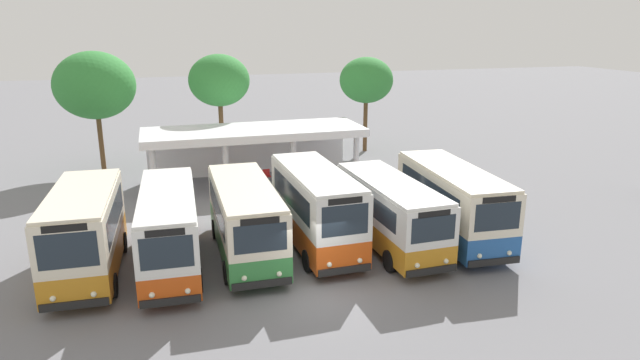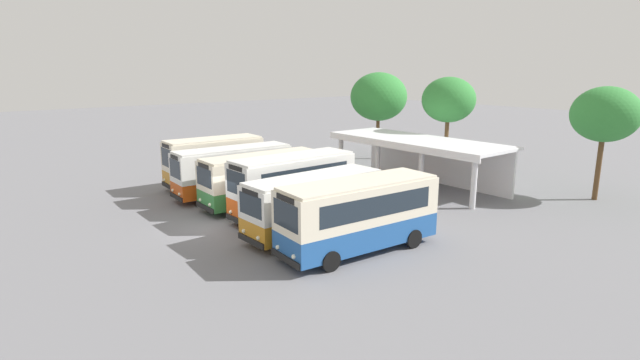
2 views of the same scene
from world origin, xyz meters
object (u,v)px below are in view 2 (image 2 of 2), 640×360
Objects in this scene: city_bus_middle_cream at (263,177)px; city_bus_fourth_amber at (293,184)px; city_bus_far_end_green at (359,213)px; waiting_chair_middle_seat at (410,179)px; city_bus_fifth_blue at (315,202)px; city_bus_second_in_row at (233,169)px; waiting_chair_fourth_seat at (417,181)px; waiting_chair_second_from_end at (402,177)px; city_bus_nearest_orange at (214,160)px; waiting_chair_end_by_column at (394,176)px.

city_bus_fourth_amber is (3.12, 0.06, 0.18)m from city_bus_middle_cream.
city_bus_far_end_green is 13.61m from waiting_chair_middle_seat.
city_bus_fifth_blue is at bearing -71.40° from waiting_chair_middle_seat.
city_bus_far_end_green is at bearing 2.42° from city_bus_fifth_blue.
city_bus_second_in_row is at bearing -176.40° from city_bus_fourth_amber.
waiting_chair_fourth_seat is (0.73, -0.11, 0.00)m from waiting_chair_middle_seat.
city_bus_second_in_row is 9.38m from city_bus_fifth_blue.
waiting_chair_second_from_end is at bearing 111.89° from city_bus_fifth_blue.
city_bus_nearest_orange is 8.06× the size of waiting_chair_middle_seat.
city_bus_fourth_amber reaches higher than waiting_chair_middle_seat.
city_bus_nearest_orange is at bearing 178.00° from city_bus_far_end_green.
city_bus_middle_cream is 1.05× the size of city_bus_fourth_amber.
waiting_chair_fourth_seat is (6.16, 11.08, -1.27)m from city_bus_second_in_row.
city_bus_fourth_amber is at bearing 173.03° from city_bus_far_end_green.
waiting_chair_end_by_column is 0.73m from waiting_chair_second_from_end.
city_bus_nearest_orange is at bearing -127.81° from waiting_chair_middle_seat.
city_bus_fourth_amber is at bearing -89.54° from waiting_chair_fourth_seat.
waiting_chair_fourth_seat is (-0.09, 10.69, -1.41)m from city_bus_fourth_amber.
city_bus_middle_cream is 9.39m from city_bus_far_end_green.
waiting_chair_middle_seat is 0.74m from waiting_chair_fourth_seat.
city_bus_second_in_row is at bearing -115.88° from waiting_chair_middle_seat.
city_bus_fifth_blue is 3.13m from city_bus_far_end_green.
city_bus_second_in_row is at bearing 176.93° from city_bus_fifth_blue.
city_bus_fifth_blue is (3.12, -0.90, -0.24)m from city_bus_fourth_amber.
waiting_chair_middle_seat is 1.00× the size of waiting_chair_fourth_seat.
city_bus_nearest_orange is 14.01m from waiting_chair_middle_seat.
city_bus_far_end_green is at bearing -61.08° from waiting_chair_fourth_seat.
city_bus_fifth_blue is at bearing -3.07° from city_bus_second_in_row.
city_bus_far_end_green is at bearing -1.70° from city_bus_second_in_row.
city_bus_fourth_amber is 0.97× the size of city_bus_fifth_blue.
city_bus_second_in_row is 1.03× the size of city_bus_fifth_blue.
city_bus_nearest_orange is 8.06× the size of waiting_chair_second_from_end.
city_bus_fourth_amber is 10.92m from waiting_chair_middle_seat.
waiting_chair_middle_seat is at bearing 3.82° from waiting_chair_end_by_column.
city_bus_second_in_row is 12.50m from waiting_chair_middle_seat.
city_bus_middle_cream is 9.08× the size of waiting_chair_second_from_end.
waiting_chair_middle_seat is at bearing 108.60° from city_bus_fifth_blue.
city_bus_fourth_amber is (9.36, 0.22, 0.03)m from city_bus_nearest_orange.
waiting_chair_end_by_column is (3.97, 11.09, -1.27)m from city_bus_second_in_row.
city_bus_second_in_row is 9.24× the size of waiting_chair_fourth_seat.
city_bus_middle_cream is 10.86m from waiting_chair_end_by_column.
city_bus_fifth_blue is at bearing -74.53° from waiting_chair_fourth_seat.
waiting_chair_fourth_seat is at bearing 74.23° from city_bus_middle_cream.
city_bus_fourth_amber is at bearing 1.08° from city_bus_middle_cream.
city_bus_fourth_amber reaches higher than city_bus_far_end_green.
city_bus_fifth_blue is (6.24, -0.84, -0.06)m from city_bus_middle_cream.
city_bus_far_end_green reaches higher than waiting_chair_middle_seat.
waiting_chair_end_by_column is at bearing 85.48° from city_bus_middle_cream.
waiting_chair_second_from_end is at bearing 0.73° from waiting_chair_end_by_column.
city_bus_fifth_blue is at bearing -3.10° from city_bus_nearest_orange.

